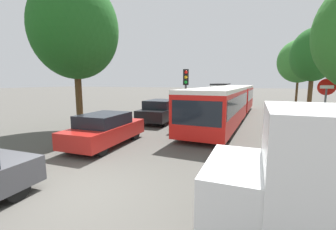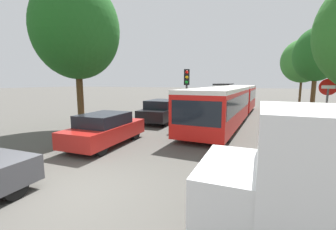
# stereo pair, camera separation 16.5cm
# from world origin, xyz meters

# --- Properties ---
(ground_plane) EXTENTS (200.00, 200.00, 0.00)m
(ground_plane) POSITION_xyz_m (0.00, 0.00, 0.00)
(ground_plane) COLOR #4F4C47
(articulated_bus) EXTENTS (3.07, 15.87, 2.34)m
(articulated_bus) POSITION_xyz_m (2.00, 12.57, 1.35)
(articulated_bus) COLOR red
(articulated_bus) RESTS_ON ground
(city_bus_rear) EXTENTS (3.09, 11.29, 2.40)m
(city_bus_rear) POSITION_xyz_m (-1.84, 35.82, 1.39)
(city_bus_rear) COLOR silver
(city_bus_rear) RESTS_ON ground
(queued_car_red) EXTENTS (1.78, 4.00, 1.37)m
(queued_car_red) POSITION_xyz_m (-2.00, 3.75, 0.70)
(queued_car_red) COLOR #B21E19
(queued_car_red) RESTS_ON ground
(queued_car_black) EXTENTS (1.94, 4.34, 1.49)m
(queued_car_black) POSITION_xyz_m (-2.03, 9.81, 0.76)
(queued_car_black) COLOR black
(queued_car_black) RESTS_ON ground
(queued_car_blue) EXTENTS (2.00, 4.48, 1.54)m
(queued_car_blue) POSITION_xyz_m (-1.60, 15.67, 0.78)
(queued_car_blue) COLOR #284799
(queued_car_blue) RESTS_ON ground
(queued_car_silver) EXTENTS (1.89, 4.24, 1.46)m
(queued_car_silver) POSITION_xyz_m (-1.82, 22.00, 0.74)
(queued_car_silver) COLOR #B7BABF
(queued_car_silver) RESTS_ON ground
(traffic_light) EXTENTS (0.38, 0.39, 3.40)m
(traffic_light) POSITION_xyz_m (0.05, 8.60, 2.50)
(traffic_light) COLOR #56595E
(traffic_light) RESTS_ON ground
(no_entry_sign) EXTENTS (0.70, 0.08, 2.82)m
(no_entry_sign) POSITION_xyz_m (6.65, 7.53, 1.88)
(no_entry_sign) COLOR #56595E
(no_entry_sign) RESTS_ON ground
(tree_left_mid) EXTENTS (4.59, 4.59, 8.13)m
(tree_left_mid) POSITION_xyz_m (-5.37, 5.92, 5.34)
(tree_left_mid) COLOR #51381E
(tree_left_mid) RESTS_ON ground
(tree_right_mid) EXTENTS (3.47, 3.47, 6.96)m
(tree_right_mid) POSITION_xyz_m (7.90, 17.64, 4.72)
(tree_right_mid) COLOR #51381E
(tree_right_mid) RESTS_ON ground
(tree_right_far) EXTENTS (4.81, 4.81, 7.61)m
(tree_right_far) POSITION_xyz_m (8.39, 26.84, 4.97)
(tree_right_far) COLOR #51381E
(tree_right_far) RESTS_ON ground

